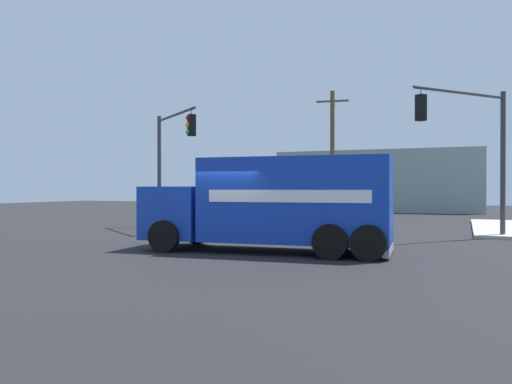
{
  "coord_description": "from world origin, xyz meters",
  "views": [
    {
      "loc": [
        6.85,
        -14.38,
        1.99
      ],
      "look_at": [
        0.9,
        -0.08,
        1.88
      ],
      "focal_mm": 35.33,
      "sensor_mm": 36.0,
      "label": 1
    }
  ],
  "objects_px": {
    "traffic_light_primary": "(475,137)",
    "utility_pole": "(332,152)",
    "traffic_light_secondary": "(170,151)",
    "delivery_truck": "(275,203)"
  },
  "relations": [
    {
      "from": "traffic_light_primary",
      "to": "utility_pole",
      "type": "height_order",
      "value": "utility_pole"
    },
    {
      "from": "traffic_light_primary",
      "to": "traffic_light_secondary",
      "type": "xyz_separation_m",
      "value": [
        -13.74,
        -0.18,
        -0.14
      ]
    },
    {
      "from": "utility_pole",
      "to": "delivery_truck",
      "type": "bearing_deg",
      "value": -81.38
    },
    {
      "from": "traffic_light_secondary",
      "to": "utility_pole",
      "type": "distance_m",
      "value": 13.68
    },
    {
      "from": "delivery_truck",
      "to": "traffic_light_primary",
      "type": "distance_m",
      "value": 9.11
    },
    {
      "from": "traffic_light_primary",
      "to": "traffic_light_secondary",
      "type": "distance_m",
      "value": 13.74
    },
    {
      "from": "traffic_light_primary",
      "to": "traffic_light_secondary",
      "type": "bearing_deg",
      "value": -179.25
    },
    {
      "from": "traffic_light_primary",
      "to": "utility_pole",
      "type": "xyz_separation_m",
      "value": [
        -8.77,
        12.55,
        0.51
      ]
    },
    {
      "from": "delivery_truck",
      "to": "utility_pole",
      "type": "bearing_deg",
      "value": 98.62
    },
    {
      "from": "traffic_light_primary",
      "to": "utility_pole",
      "type": "distance_m",
      "value": 15.32
    }
  ]
}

